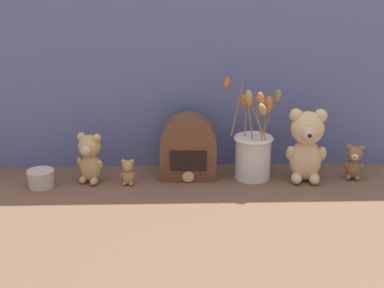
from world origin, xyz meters
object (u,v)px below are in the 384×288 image
teddy_bear_tiny (128,171)px  vintage_radio (188,149)px  teddy_bear_large (307,144)px  decorative_tin_tall (41,178)px  teddy_bear_small (354,161)px  flower_vase (253,151)px  teddy_bear_medium (90,157)px

teddy_bear_tiny → vintage_radio: (0.19, 0.05, 0.05)m
teddy_bear_large → decorative_tin_tall: teddy_bear_large is taller
teddy_bear_large → teddy_bear_small: teddy_bear_large is taller
teddy_bear_large → flower_vase: bearing=170.6°
teddy_bear_small → flower_vase: flower_vase is taller
teddy_bear_medium → teddy_bear_tiny: bearing=-12.0°
decorative_tin_tall → vintage_radio: bearing=8.2°
flower_vase → decorative_tin_tall: size_ratio=3.89×
teddy_bear_tiny → decorative_tin_tall: 0.27m
teddy_bear_medium → teddy_bear_tiny: (0.12, -0.03, -0.04)m
flower_vase → teddy_bear_large: bearing=-9.4°
teddy_bear_tiny → flower_vase: (0.39, 0.04, 0.05)m
decorative_tin_tall → teddy_bear_large: bearing=1.8°
teddy_bear_large → vintage_radio: 0.37m
teddy_bear_large → teddy_bear_tiny: bearing=-178.5°
teddy_bear_large → decorative_tin_tall: (-0.82, -0.03, -0.09)m
flower_vase → vintage_radio: size_ratio=1.55×
teddy_bear_medium → vintage_radio: (0.31, 0.03, 0.01)m
vintage_radio → decorative_tin_tall: vintage_radio is taller
teddy_bear_medium → decorative_tin_tall: size_ratio=1.94×
flower_vase → teddy_bear_small: bearing=-3.1°
vintage_radio → teddy_bear_small: bearing=-3.4°
teddy_bear_medium → flower_vase: (0.51, 0.02, 0.01)m
teddy_bear_small → decorative_tin_tall: size_ratio=1.38×
teddy_bear_medium → vintage_radio: vintage_radio is taller
teddy_bear_small → decorative_tin_tall: teddy_bear_small is taller
teddy_bear_large → vintage_radio: bearing=173.8°
vintage_radio → decorative_tin_tall: size_ratio=2.51×
teddy_bear_large → vintage_radio: size_ratio=1.13×
vintage_radio → teddy_bear_medium: bearing=-174.5°
teddy_bear_tiny → vintage_radio: vintage_radio is taller
teddy_bear_large → teddy_bear_medium: 0.67m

